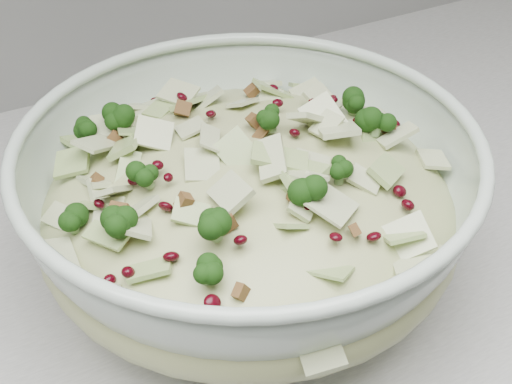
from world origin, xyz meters
TOP-DOWN VIEW (x-y plane):
  - mixing_bowl at (0.35, 1.60)m, footprint 0.46×0.46m
  - salad at (0.35, 1.60)m, footprint 0.47×0.47m

SIDE VIEW (x-z plane):
  - mixing_bowl at x=0.35m, z-range 0.90..1.05m
  - salad at x=0.35m, z-range 0.93..1.07m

